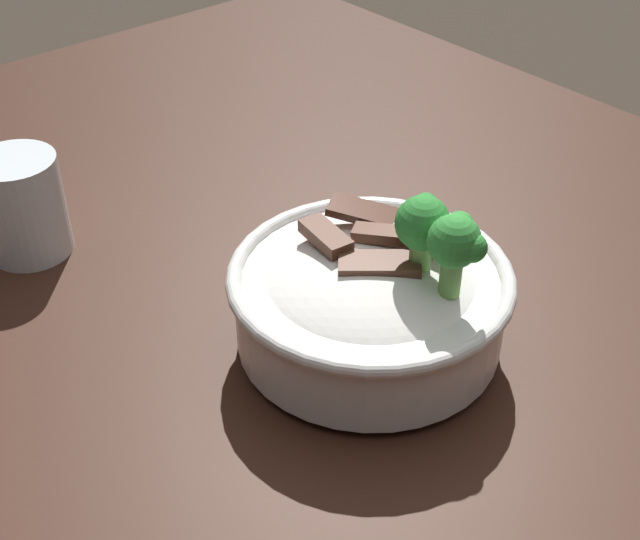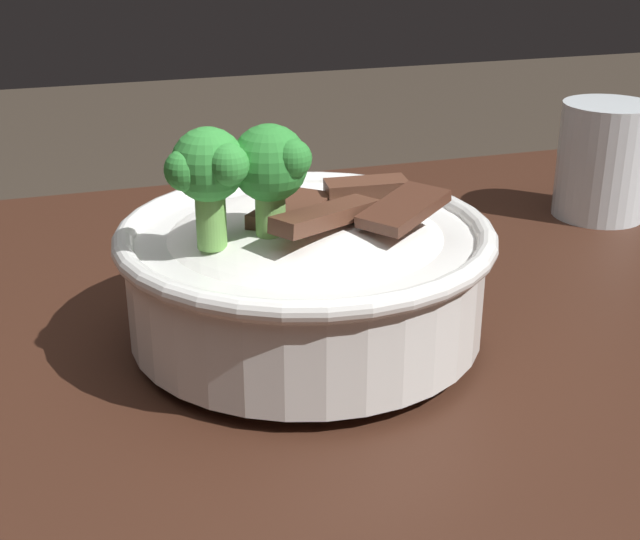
{
  "view_description": "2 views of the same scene",
  "coord_description": "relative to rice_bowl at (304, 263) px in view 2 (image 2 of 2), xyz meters",
  "views": [
    {
      "loc": [
        0.27,
        -0.45,
        1.23
      ],
      "look_at": [
        -0.14,
        -0.1,
        0.83
      ],
      "focal_mm": 49.27,
      "sensor_mm": 36.0,
      "label": 1
    },
    {
      "loc": [
        0.03,
        0.35,
        1.02
      ],
      "look_at": [
        -0.1,
        -0.06,
        0.84
      ],
      "focal_mm": 49.37,
      "sensor_mm": 36.0,
      "label": 2
    }
  ],
  "objects": [
    {
      "name": "rice_bowl",
      "position": [
        0.0,
        0.0,
        0.0
      ],
      "size": [
        0.21,
        0.21,
        0.14
      ],
      "color": "white",
      "rests_on": "dining_table"
    },
    {
      "name": "drinking_glass",
      "position": [
        -0.29,
        -0.14,
        -0.01
      ],
      "size": [
        0.07,
        0.07,
        0.09
      ],
      "color": "white",
      "rests_on": "dining_table"
    }
  ]
}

